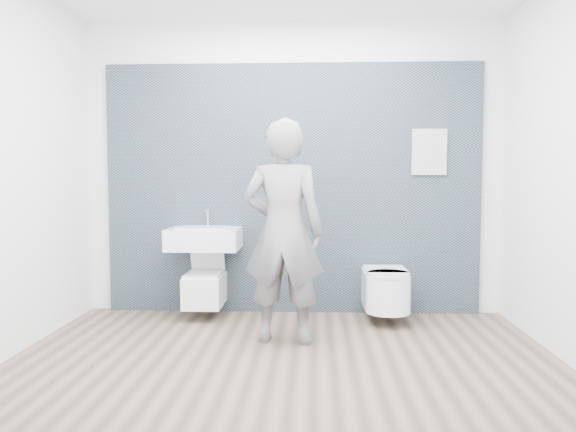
{
  "coord_description": "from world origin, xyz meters",
  "views": [
    {
      "loc": [
        0.21,
        -3.96,
        1.32
      ],
      "look_at": [
        0.0,
        0.6,
        1.0
      ],
      "focal_mm": 35.0,
      "sensor_mm": 36.0,
      "label": 1
    }
  ],
  "objects_px": {
    "washbasin": "(204,238)",
    "toilet_rounded": "(386,290)",
    "visitor": "(283,232)",
    "toilet_square": "(205,287)"
  },
  "relations": [
    {
      "from": "washbasin",
      "to": "toilet_rounded",
      "type": "distance_m",
      "value": 1.74
    },
    {
      "from": "visitor",
      "to": "washbasin",
      "type": "bearing_deg",
      "value": -38.62
    },
    {
      "from": "washbasin",
      "to": "toilet_rounded",
      "type": "xyz_separation_m",
      "value": [
        1.68,
        -0.09,
        -0.45
      ]
    },
    {
      "from": "washbasin",
      "to": "toilet_square",
      "type": "xyz_separation_m",
      "value": [
        0.0,
        0.0,
        -0.47
      ]
    },
    {
      "from": "toilet_square",
      "to": "washbasin",
      "type": "bearing_deg",
      "value": -90.0
    },
    {
      "from": "washbasin",
      "to": "toilet_square",
      "type": "relative_size",
      "value": 1.01
    },
    {
      "from": "washbasin",
      "to": "toilet_square",
      "type": "bearing_deg",
      "value": 90.0
    },
    {
      "from": "washbasin",
      "to": "visitor",
      "type": "bearing_deg",
      "value": -43.66
    },
    {
      "from": "washbasin",
      "to": "toilet_square",
      "type": "distance_m",
      "value": 0.47
    },
    {
      "from": "toilet_square",
      "to": "visitor",
      "type": "relative_size",
      "value": 0.37
    }
  ]
}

